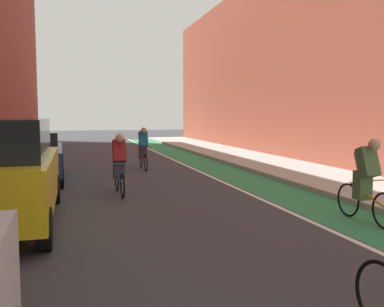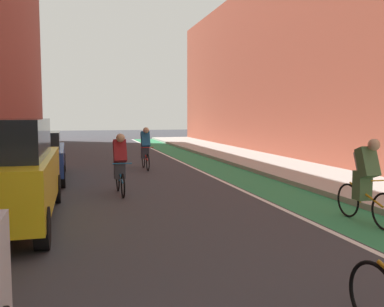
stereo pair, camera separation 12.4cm
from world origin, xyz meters
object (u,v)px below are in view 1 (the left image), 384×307
Objects in this scene: cyclist_mid at (366,179)px; cyclist_far at (143,148)px; cyclist_trailing at (119,164)px; parked_suv_yellow_cab at (0,171)px; parked_sedan_blue at (30,156)px.

cyclist_far is (-2.82, 9.01, -0.04)m from cyclist_mid.
cyclist_trailing is 0.99× the size of cyclist_far.
cyclist_mid is 9.44m from cyclist_far.
cyclist_far is at bearing 62.60° from parked_suv_yellow_cab.
cyclist_trailing is at bearing 45.97° from parked_suv_yellow_cab.
parked_suv_yellow_cab is at bearing -90.02° from parked_sedan_blue.
parked_suv_yellow_cab is at bearing 166.40° from cyclist_mid.
parked_suv_yellow_cab is 5.64m from parked_sedan_blue.
cyclist_far reaches higher than cyclist_trailing.
cyclist_mid is at bearing -72.62° from cyclist_far.
parked_suv_yellow_cab reaches higher than cyclist_trailing.
parked_sedan_blue is 4.22m from cyclist_far.
parked_sedan_blue is 3.95m from cyclist_trailing.
parked_suv_yellow_cab reaches higher than parked_sedan_blue.
parked_sedan_blue is 2.84× the size of cyclist_trailing.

